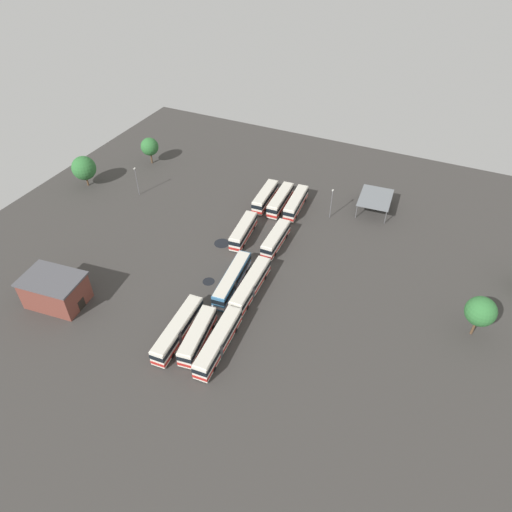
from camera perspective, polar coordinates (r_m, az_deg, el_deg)
name	(u,v)px	position (r m, az deg, el deg)	size (l,w,h in m)	color
ground_plane	(246,263)	(96.75, -1.18, -0.84)	(124.67, 124.67, 0.00)	#383533
bus_row0_slot0	(218,342)	(79.70, -4.66, -10.51)	(14.56, 3.55, 3.55)	silver
bus_row0_slot1	(198,336)	(80.96, -7.19, -9.70)	(11.84, 4.23, 3.55)	silver
bus_row0_slot2	(178,330)	(82.35, -9.59, -8.92)	(14.56, 3.56, 3.55)	silver
bus_row1_slot0	(250,285)	(88.91, -0.68, -3.65)	(14.52, 3.23, 3.55)	silver
bus_row1_slot1	(232,280)	(90.21, -2.95, -2.93)	(14.61, 4.06, 3.55)	teal
bus_row2_slot0	(276,239)	(100.09, 2.45, 2.13)	(11.17, 2.93, 3.55)	silver
bus_row2_slot2	(243,231)	(102.33, -1.56, 3.12)	(11.52, 3.82, 3.55)	silver
bus_row3_slot0	(296,203)	(111.86, 4.94, 6.54)	(12.20, 3.46, 3.55)	silver
bus_row3_slot1	(280,200)	(112.66, 3.03, 6.91)	(12.34, 3.26, 3.55)	silver
bus_row3_slot2	(265,197)	(113.75, 1.15, 7.31)	(11.87, 3.38, 3.55)	silver
depot_building	(55,290)	(94.02, -23.48, -3.88)	(8.82, 11.87, 6.08)	brown
maintenance_shelter	(376,198)	(114.06, 14.50, 6.95)	(10.57, 8.09, 3.55)	slate
lamp_post_near_entrance	(137,180)	(119.56, -14.46, 9.02)	(0.56, 0.28, 7.51)	slate
lamp_post_far_corner	(331,202)	(108.80, 9.26, 6.54)	(0.56, 0.28, 7.57)	slate
tree_east_edge	(150,147)	(133.14, -12.96, 12.98)	(4.82, 4.82, 7.38)	brown
tree_northwest	(84,168)	(127.09, -20.42, 10.10)	(6.05, 6.05, 8.05)	brown
tree_south_edge	(481,311)	(87.67, 25.93, -6.15)	(5.26, 5.26, 8.29)	brown
puddle_back_corner	(222,243)	(102.06, -4.22, 1.57)	(3.42, 3.42, 0.01)	black
puddle_centre_drain	(209,281)	(92.94, -5.85, -3.14)	(2.44, 2.44, 0.01)	black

